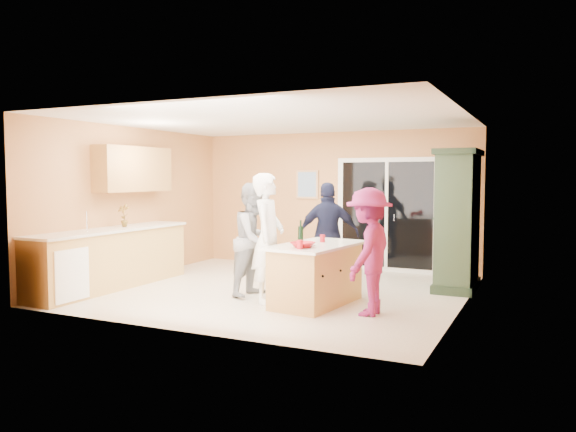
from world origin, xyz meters
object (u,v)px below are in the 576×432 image
at_px(woman_grey, 255,239).
at_px(woman_navy, 328,235).
at_px(green_hutch, 458,222).
at_px(woman_white, 268,238).
at_px(kitchen_island, 316,276).
at_px(woman_magenta, 369,251).

relative_size(woman_grey, woman_navy, 1.00).
xyz_separation_m(green_hutch, woman_white, (-2.24, -2.04, -0.15)).
bearing_deg(green_hutch, woman_white, -137.73).
xyz_separation_m(kitchen_island, woman_grey, (-1.04, 0.15, 0.44)).
height_order(kitchen_island, woman_grey, woman_grey).
bearing_deg(kitchen_island, woman_navy, 110.26).
bearing_deg(green_hutch, woman_navy, -160.28).
bearing_deg(kitchen_island, woman_grey, 178.45).
xyz_separation_m(kitchen_island, woman_white, (-0.65, -0.17, 0.51)).
relative_size(kitchen_island, woman_grey, 1.01).
height_order(kitchen_island, woman_magenta, woman_magenta).
height_order(woman_grey, woman_magenta, woman_grey).
distance_m(kitchen_island, woman_navy, 1.31).
distance_m(kitchen_island, woman_white, 0.85).
xyz_separation_m(kitchen_island, green_hutch, (1.59, 1.88, 0.66)).
distance_m(woman_grey, woman_navy, 1.29).
xyz_separation_m(woman_grey, woman_magenta, (1.86, -0.41, -0.02)).
bearing_deg(woman_navy, kitchen_island, 76.37).
bearing_deg(woman_navy, woman_magenta, 100.12).
bearing_deg(woman_magenta, green_hutch, 161.00).
height_order(woman_white, woman_grey, woman_white).
relative_size(kitchen_island, green_hutch, 0.77).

